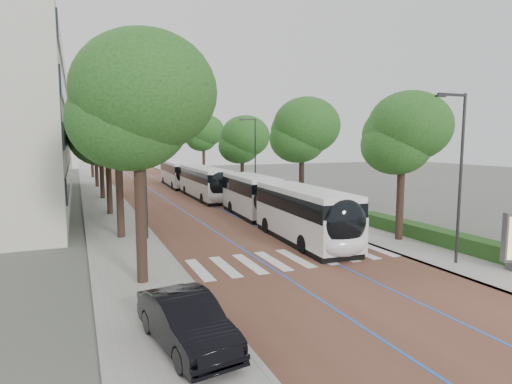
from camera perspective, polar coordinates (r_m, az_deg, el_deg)
ground at (r=21.12m, az=6.04°, el=-9.56°), size 160.00×160.00×0.00m
road at (r=58.84m, az=-13.09°, el=0.92°), size 11.00×140.00×0.02m
sidewalk_left at (r=58.06m, az=-20.40°, el=0.64°), size 4.00×140.00×0.12m
sidewalk_right at (r=60.54m, az=-6.08°, el=1.28°), size 4.00×140.00×0.12m
kerb_left at (r=58.16m, az=-18.53°, el=0.73°), size 0.20×140.00×0.14m
kerb_right at (r=60.03m, az=-7.82°, el=1.20°), size 0.20×140.00×0.14m
zebra_crossing at (r=22.04m, az=5.23°, el=-8.77°), size 10.55×3.60×0.01m
lane_line_left at (r=58.59m, az=-14.63°, el=0.87°), size 0.12×126.00×0.01m
lane_line_right at (r=59.13m, az=-11.56°, el=1.01°), size 0.12×126.00×0.01m
hedge at (r=26.49m, az=23.66°, el=-5.56°), size 1.20×14.00×0.80m
streetlight_near at (r=22.09m, az=25.38°, el=3.25°), size 1.82×0.20×8.00m
streetlight_far at (r=42.99m, az=-0.32°, el=5.38°), size 1.82×0.20×8.00m
lamp_post_left at (r=26.04m, az=-14.55°, el=2.61°), size 0.14×0.14×8.00m
trees_left at (r=43.01m, az=-19.91°, el=7.82°), size 6.17×60.87×9.79m
trees_right at (r=44.92m, az=0.15°, el=7.38°), size 5.61×47.12×9.13m
lead_bus at (r=28.70m, az=3.01°, el=-1.80°), size 3.47×18.50×3.20m
bus_queued_0 at (r=43.91m, az=-6.77°, el=1.19°), size 2.71×12.43×3.20m
bus_queued_1 at (r=56.33m, az=-10.44°, el=2.38°), size 3.03×12.49×3.20m
parked_car at (r=12.85m, az=-9.27°, el=-16.61°), size 2.24×4.72×1.49m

